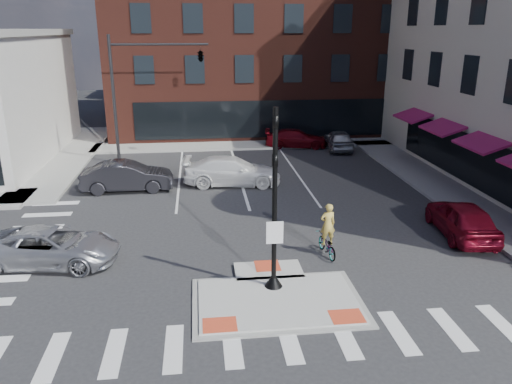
{
  "coord_description": "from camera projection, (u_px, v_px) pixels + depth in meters",
  "views": [
    {
      "loc": [
        -2.32,
        -14.31,
        8.32
      ],
      "look_at": [
        -0.07,
        4.81,
        2.0
      ],
      "focal_mm": 35.0,
      "sensor_mm": 36.0,
      "label": 1
    }
  ],
  "objects": [
    {
      "name": "mast_arm_signal",
      "position": [
        177.0,
        64.0,
        31.02
      ],
      "size": [
        6.1,
        2.24,
        8.0
      ],
      "color": "black",
      "rests_on": "ground"
    },
    {
      "name": "bg_car_red",
      "position": [
        296.0,
        138.0,
        36.56
      ],
      "size": [
        4.74,
        2.54,
        1.31
      ],
      "primitive_type": "imported",
      "rotation": [
        0.0,
        0.0,
        1.41
      ],
      "color": "maroon",
      "rests_on": "ground"
    },
    {
      "name": "red_sedan",
      "position": [
        462.0,
        218.0,
        20.82
      ],
      "size": [
        2.28,
        4.69,
        1.54
      ],
      "primitive_type": "imported",
      "rotation": [
        0.0,
        0.0,
        3.04
      ],
      "color": "maroon",
      "rests_on": "ground"
    },
    {
      "name": "building_far_left",
      "position": [
        182.0,
        56.0,
        63.42
      ],
      "size": [
        10.0,
        12.0,
        10.0
      ],
      "primitive_type": "cube",
      "color": "slate",
      "rests_on": "ground"
    },
    {
      "name": "ground",
      "position": [
        275.0,
        295.0,
        16.35
      ],
      "size": [
        120.0,
        120.0,
        0.0
      ],
      "primitive_type": "plane",
      "color": "#28282B",
      "rests_on": "ground"
    },
    {
      "name": "building_n",
      "position": [
        255.0,
        35.0,
        44.44
      ],
      "size": [
        24.4,
        18.4,
        15.5
      ],
      "color": "#4D2018",
      "rests_on": "ground"
    },
    {
      "name": "silver_suv",
      "position": [
        51.0,
        246.0,
        18.35
      ],
      "size": [
        5.24,
        3.02,
        1.37
      ],
      "primitive_type": "imported",
      "rotation": [
        0.0,
        0.0,
        1.41
      ],
      "color": "#B6B7BD",
      "rests_on": "ground"
    },
    {
      "name": "sidewalk_e",
      "position": [
        444.0,
        189.0,
        26.96
      ],
      "size": [
        3.0,
        24.0,
        0.15
      ],
      "primitive_type": "cube",
      "color": "gray",
      "rests_on": "ground"
    },
    {
      "name": "white_pickup",
      "position": [
        232.0,
        171.0,
        27.72
      ],
      "size": [
        5.57,
        2.72,
        1.56
      ],
      "primitive_type": "imported",
      "rotation": [
        0.0,
        0.0,
        1.47
      ],
      "color": "white",
      "rests_on": "ground"
    },
    {
      "name": "signal_pole",
      "position": [
        274.0,
        224.0,
        15.99
      ],
      "size": [
        0.6,
        0.6,
        5.98
      ],
      "color": "black",
      "rests_on": "refuge_island"
    },
    {
      "name": "refuge_island",
      "position": [
        277.0,
        298.0,
        16.09
      ],
      "size": [
        5.4,
        4.65,
        0.13
      ],
      "color": "gray",
      "rests_on": "ground"
    },
    {
      "name": "bg_car_dark",
      "position": [
        127.0,
        176.0,
        26.68
      ],
      "size": [
        4.85,
        1.8,
        1.59
      ],
      "primitive_type": "imported",
      "rotation": [
        0.0,
        0.0,
        1.6
      ],
      "color": "#252429",
      "rests_on": "ground"
    },
    {
      "name": "sidewalk_n",
      "position": [
        270.0,
        144.0,
        37.42
      ],
      "size": [
        26.0,
        3.0,
        0.15
      ],
      "primitive_type": "cube",
      "color": "gray",
      "rests_on": "ground"
    },
    {
      "name": "cyclist",
      "position": [
        327.0,
        238.0,
        19.04
      ],
      "size": [
        0.77,
        1.7,
        2.1
      ],
      "rotation": [
        0.0,
        0.0,
        3.27
      ],
      "color": "#3F3F44",
      "rests_on": "ground"
    },
    {
      "name": "bg_car_silver",
      "position": [
        338.0,
        140.0,
        35.84
      ],
      "size": [
        2.07,
        4.35,
        1.44
      ],
      "primitive_type": "imported",
      "rotation": [
        0.0,
        0.0,
        3.05
      ],
      "color": "#A8AAAF",
      "rests_on": "ground"
    },
    {
      "name": "building_far_right",
      "position": [
        281.0,
        47.0,
        66.43
      ],
      "size": [
        12.0,
        12.0,
        12.0
      ],
      "primitive_type": "cube",
      "color": "brown",
      "rests_on": "ground"
    }
  ]
}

